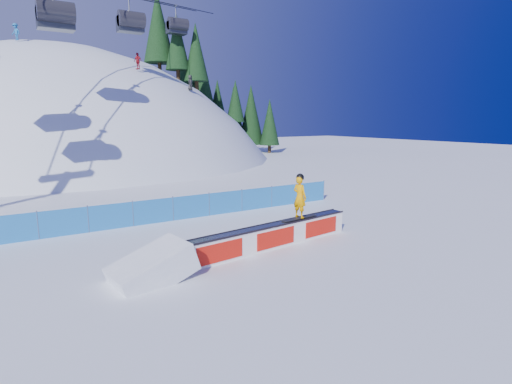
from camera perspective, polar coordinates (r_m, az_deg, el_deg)
ground at (r=16.24m, az=-9.39°, el=-7.89°), size 160.00×160.00×0.00m
snow_hill at (r=61.10m, az=-24.77°, el=-12.81°), size 64.00×64.00×64.00m
treeline at (r=63.72m, az=-6.74°, el=15.32°), size 18.03×12.08×20.97m
safety_fence at (r=20.17m, az=-14.42°, el=-2.70°), size 22.05×0.05×1.30m
rail_box at (r=15.91m, az=2.25°, el=-6.33°), size 8.10×1.55×0.97m
snow_ramp at (r=13.46m, az=-14.53°, el=-12.00°), size 2.81×1.95×1.64m
snowboarder at (r=16.60m, az=6.26°, el=-0.64°), size 1.83×0.71×1.89m
distant_skiers at (r=45.64m, az=-24.41°, el=17.52°), size 19.91×8.15×6.41m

